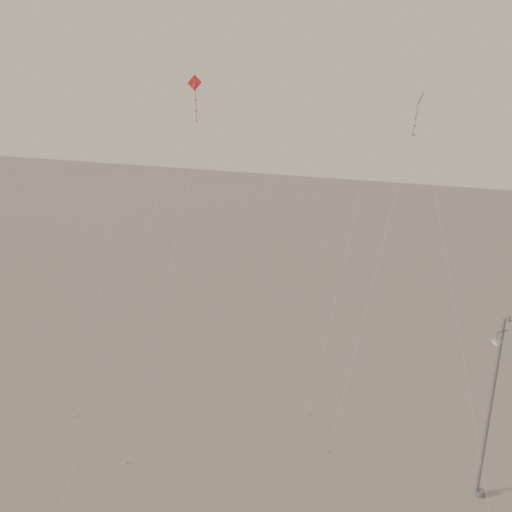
% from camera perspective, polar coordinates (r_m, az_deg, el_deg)
% --- Properties ---
extents(street_lamp, '(1.32, 1.27, 9.58)m').
position_cam_1_polar(street_lamp, '(35.86, 18.37, -11.14)').
color(street_lamp, gray).
rests_on(street_lamp, ground).
extents(kite_1, '(5.54, 5.02, 27.58)m').
position_cam_1_polar(kite_1, '(34.47, -3.37, 14.61)').
color(kite_1, '#312A29').
rests_on(kite_1, ground).
extents(kite_3, '(3.80, 9.88, 19.89)m').
position_cam_1_polar(kite_3, '(32.66, -7.39, 5.78)').
color(kite_3, maroon).
rests_on(kite_3, ground).
extents(kite_4, '(5.53, 6.00, 19.25)m').
position_cam_1_polar(kite_4, '(31.96, 14.22, 4.21)').
color(kite_4, '#312A29').
rests_on(kite_4, ground).
extents(kite_5, '(2.90, 13.74, 26.39)m').
position_cam_1_polar(kite_5, '(46.97, 10.54, 14.55)').
color(kite_5, '#A1621A').
rests_on(kite_5, ground).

